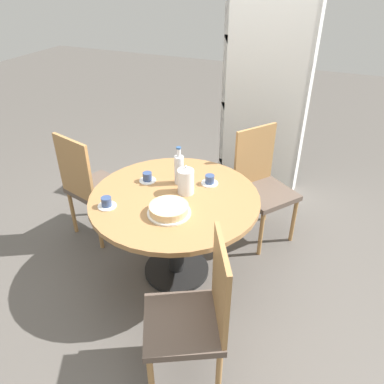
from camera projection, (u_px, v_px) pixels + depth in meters
The scene contains 12 objects.
ground_plane at pixel (177, 270), 3.00m from camera, with size 14.00×14.00×0.00m, color #56514C.
dining_table at pixel (175, 213), 2.70m from camera, with size 1.20×1.20×0.71m.
chair_a at pixel (91, 185), 3.14m from camera, with size 0.52×0.52×0.97m.
chair_b at pixel (195, 314), 2.00m from camera, with size 0.57×0.57×0.97m.
chair_c at pixel (262, 183), 3.16m from camera, with size 0.59×0.59×0.97m.
bookshelf at pixel (265, 105), 3.63m from camera, with size 0.80×0.28×1.86m.
coffee_pot at pixel (186, 180), 2.62m from camera, with size 0.12×0.12×0.22m.
water_bottle at pixel (179, 169), 2.72m from camera, with size 0.07×0.07×0.29m.
cake_main at pixel (169, 210), 2.43m from camera, with size 0.29×0.29×0.06m.
cup_a at pixel (147, 178), 2.79m from camera, with size 0.13×0.13×0.07m.
cup_b at pixel (107, 203), 2.50m from camera, with size 0.13×0.13×0.07m.
cup_c at pixel (210, 180), 2.76m from camera, with size 0.13×0.13×0.07m.
Camera 1 is at (0.98, -1.99, 2.12)m, focal length 35.00 mm.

